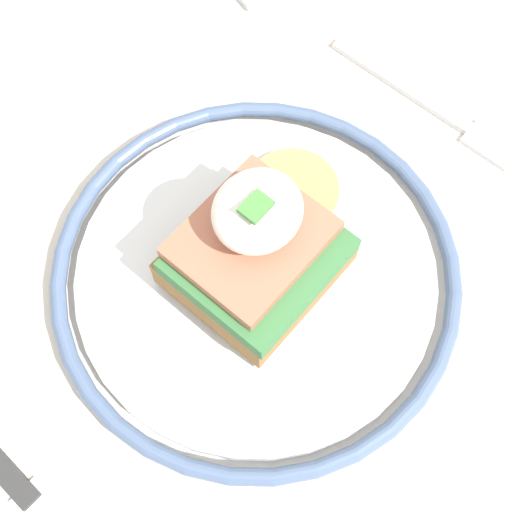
# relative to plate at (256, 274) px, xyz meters

# --- Properties ---
(ground_plane) EXTENTS (6.00, 6.00, 0.00)m
(ground_plane) POSITION_rel_plate_xyz_m (0.02, -0.04, -0.76)
(ground_plane) COLOR #9E9993
(dining_table) EXTENTS (1.09, 0.76, 0.76)m
(dining_table) POSITION_rel_plate_xyz_m (0.02, -0.04, -0.12)
(dining_table) COLOR beige
(dining_table) RESTS_ON ground_plane
(plate) EXTENTS (0.25, 0.25, 0.02)m
(plate) POSITION_rel_plate_xyz_m (0.00, 0.00, 0.00)
(plate) COLOR silver
(plate) RESTS_ON dining_table
(sandwich) EXTENTS (0.13, 0.09, 0.08)m
(sandwich) POSITION_rel_plate_xyz_m (-0.00, -0.00, 0.04)
(sandwich) COLOR olive
(sandwich) RESTS_ON plate
(fork) EXTENTS (0.02, 0.15, 0.00)m
(fork) POSITION_rel_plate_xyz_m (-0.18, 0.01, -0.01)
(fork) COLOR silver
(fork) RESTS_ON dining_table
(knife) EXTENTS (0.02, 0.20, 0.01)m
(knife) POSITION_rel_plate_xyz_m (0.18, -0.02, -0.01)
(knife) COLOR #2D2D2D
(knife) RESTS_ON dining_table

